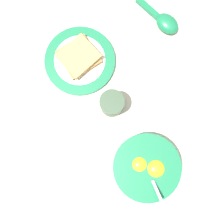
% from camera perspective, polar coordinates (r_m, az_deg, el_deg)
% --- Properties ---
extents(ground_plane, '(3.00, 3.00, 0.00)m').
position_cam_1_polar(ground_plane, '(0.74, 4.32, 4.26)').
color(ground_plane, beige).
extents(egg_bowl, '(0.18, 0.18, 0.07)m').
position_cam_1_polar(egg_bowl, '(0.71, 7.52, -11.81)').
color(egg_bowl, '#196B42').
rests_on(egg_bowl, ground_plane).
extents(toast_plate, '(0.20, 0.20, 0.01)m').
position_cam_1_polar(toast_plate, '(0.76, -6.98, 10.99)').
color(toast_plate, '#196B42').
rests_on(toast_plate, ground_plane).
extents(toast_sandwich, '(0.13, 0.13, 0.03)m').
position_cam_1_polar(toast_sandwich, '(0.74, -7.26, 11.84)').
color(toast_sandwich, '#9E7042').
rests_on(toast_sandwich, toast_plate).
extents(soup_spoon, '(0.14, 0.11, 0.03)m').
position_cam_1_polar(soup_spoon, '(0.81, 11.32, 18.76)').
color(soup_spoon, '#196B42').
rests_on(soup_spoon, ground_plane).
extents(drinking_cup, '(0.06, 0.06, 0.08)m').
position_cam_1_polar(drinking_cup, '(0.69, 0.00, 1.83)').
color(drinking_cup, '#334733').
rests_on(drinking_cup, ground_plane).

